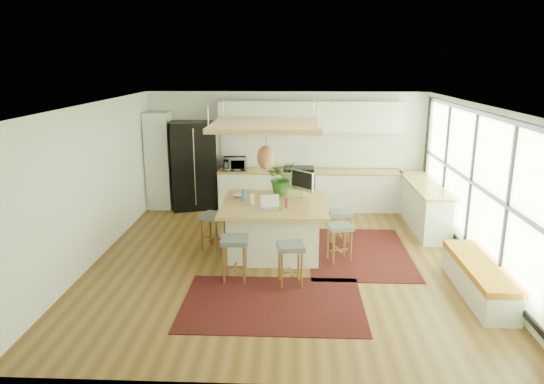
{
  "coord_description": "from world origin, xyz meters",
  "views": [
    {
      "loc": [
        0.19,
        -8.2,
        3.39
      ],
      "look_at": [
        -0.2,
        0.5,
        1.1
      ],
      "focal_mm": 33.11,
      "sensor_mm": 36.0,
      "label": 1
    }
  ],
  "objects_px": {
    "stool_right_front": "(339,242)",
    "monitor": "(302,184)",
    "laptop": "(271,202)",
    "island_plant": "(281,181)",
    "microwave": "(235,162)",
    "stool_near_left": "(235,259)",
    "fridge": "(193,169)",
    "stool_left_side": "(213,231)",
    "island": "(274,227)",
    "stool_right_back": "(341,228)",
    "stool_near_right": "(290,263)"
  },
  "relations": [
    {
      "from": "laptop",
      "to": "monitor",
      "type": "bearing_deg",
      "value": 43.26
    },
    {
      "from": "stool_left_side",
      "to": "monitor",
      "type": "xyz_separation_m",
      "value": [
        1.63,
        0.31,
        0.83
      ]
    },
    {
      "from": "stool_right_front",
      "to": "laptop",
      "type": "bearing_deg",
      "value": 179.36
    },
    {
      "from": "stool_near_right",
      "to": "microwave",
      "type": "xyz_separation_m",
      "value": [
        -1.33,
        4.15,
        0.75
      ]
    },
    {
      "from": "island_plant",
      "to": "stool_near_left",
      "type": "bearing_deg",
      "value": -109.63
    },
    {
      "from": "microwave",
      "to": "stool_near_left",
      "type": "bearing_deg",
      "value": -91.42
    },
    {
      "from": "monitor",
      "to": "stool_left_side",
      "type": "bearing_deg",
      "value": -124.49
    },
    {
      "from": "island",
      "to": "stool_near_right",
      "type": "height_order",
      "value": "island"
    },
    {
      "from": "stool_near_right",
      "to": "stool_left_side",
      "type": "height_order",
      "value": "stool_left_side"
    },
    {
      "from": "stool_left_side",
      "to": "monitor",
      "type": "bearing_deg",
      "value": 10.82
    },
    {
      "from": "stool_right_front",
      "to": "stool_left_side",
      "type": "height_order",
      "value": "stool_left_side"
    },
    {
      "from": "stool_left_side",
      "to": "island",
      "type": "bearing_deg",
      "value": -4.21
    },
    {
      "from": "island",
      "to": "fridge",
      "type": "bearing_deg",
      "value": 125.86
    },
    {
      "from": "stool_left_side",
      "to": "laptop",
      "type": "height_order",
      "value": "laptop"
    },
    {
      "from": "stool_right_back",
      "to": "stool_right_front",
      "type": "bearing_deg",
      "value": -97.07
    },
    {
      "from": "island_plant",
      "to": "fridge",
      "type": "bearing_deg",
      "value": 134.75
    },
    {
      "from": "stool_near_left",
      "to": "stool_right_front",
      "type": "bearing_deg",
      "value": 25.82
    },
    {
      "from": "fridge",
      "to": "island_plant",
      "type": "xyz_separation_m",
      "value": [
        2.13,
        -2.15,
        0.25
      ]
    },
    {
      "from": "fridge",
      "to": "island_plant",
      "type": "bearing_deg",
      "value": -62.11
    },
    {
      "from": "stool_right_back",
      "to": "island",
      "type": "bearing_deg",
      "value": -165.16
    },
    {
      "from": "island_plant",
      "to": "stool_left_side",
      "type": "bearing_deg",
      "value": -155.46
    },
    {
      "from": "fridge",
      "to": "island_plant",
      "type": "distance_m",
      "value": 3.04
    },
    {
      "from": "fridge",
      "to": "island_plant",
      "type": "relative_size",
      "value": 3.22
    },
    {
      "from": "laptop",
      "to": "island_plant",
      "type": "height_order",
      "value": "island_plant"
    },
    {
      "from": "monitor",
      "to": "island",
      "type": "bearing_deg",
      "value": -97.15
    },
    {
      "from": "island",
      "to": "stool_near_right",
      "type": "relative_size",
      "value": 2.76
    },
    {
      "from": "island",
      "to": "stool_right_back",
      "type": "relative_size",
      "value": 2.71
    },
    {
      "from": "stool_right_back",
      "to": "laptop",
      "type": "height_order",
      "value": "laptop"
    },
    {
      "from": "stool_left_side",
      "to": "stool_right_back",
      "type": "bearing_deg",
      "value": 5.9
    },
    {
      "from": "stool_near_left",
      "to": "microwave",
      "type": "height_order",
      "value": "microwave"
    },
    {
      "from": "fridge",
      "to": "island",
      "type": "distance_m",
      "value": 3.48
    },
    {
      "from": "island",
      "to": "stool_left_side",
      "type": "relative_size",
      "value": 2.73
    },
    {
      "from": "fridge",
      "to": "monitor",
      "type": "height_order",
      "value": "fridge"
    },
    {
      "from": "island",
      "to": "microwave",
      "type": "xyz_separation_m",
      "value": [
        -1.02,
        2.76,
        0.64
      ]
    },
    {
      "from": "monitor",
      "to": "microwave",
      "type": "bearing_deg",
      "value": 167.46
    },
    {
      "from": "stool_near_right",
      "to": "stool_right_back",
      "type": "height_order",
      "value": "stool_right_back"
    },
    {
      "from": "stool_near_right",
      "to": "stool_left_side",
      "type": "bearing_deg",
      "value": 134.18
    },
    {
      "from": "stool_near_right",
      "to": "microwave",
      "type": "distance_m",
      "value": 4.43
    },
    {
      "from": "fridge",
      "to": "stool_left_side",
      "type": "bearing_deg",
      "value": -88.66
    },
    {
      "from": "laptop",
      "to": "island_plant",
      "type": "relative_size",
      "value": 0.54
    },
    {
      "from": "stool_right_front",
      "to": "monitor",
      "type": "xyz_separation_m",
      "value": [
        -0.64,
        0.82,
        0.83
      ]
    },
    {
      "from": "island",
      "to": "laptop",
      "type": "height_order",
      "value": "laptop"
    },
    {
      "from": "fridge",
      "to": "stool_left_side",
      "type": "height_order",
      "value": "fridge"
    },
    {
      "from": "island_plant",
      "to": "laptop",
      "type": "bearing_deg",
      "value": -97.86
    },
    {
      "from": "stool_near_left",
      "to": "stool_near_right",
      "type": "xyz_separation_m",
      "value": [
        0.88,
        -0.15,
        0.0
      ]
    },
    {
      "from": "laptop",
      "to": "monitor",
      "type": "distance_m",
      "value": 0.98
    },
    {
      "from": "fridge",
      "to": "stool_right_back",
      "type": "bearing_deg",
      "value": -54.01
    },
    {
      "from": "stool_left_side",
      "to": "laptop",
      "type": "relative_size",
      "value": 1.98
    },
    {
      "from": "island",
      "to": "monitor",
      "type": "distance_m",
      "value": 0.97
    },
    {
      "from": "island",
      "to": "stool_right_back",
      "type": "distance_m",
      "value": 1.28
    }
  ]
}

